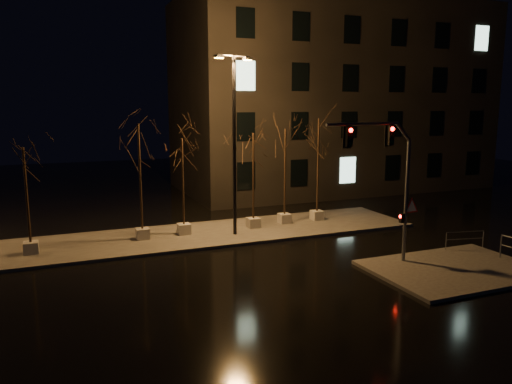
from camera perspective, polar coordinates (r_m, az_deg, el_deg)
name	(u,v)px	position (r m, az deg, el deg)	size (l,w,h in m)	color
ground	(260,268)	(21.81, 0.45, -8.67)	(90.00, 90.00, 0.00)	black
median	(217,233)	(27.19, -4.46, -4.73)	(22.00, 5.00, 0.15)	#403E39
sidewalk_corner	(454,269)	(23.01, 21.74, -8.20)	(7.00, 5.00, 0.15)	#403E39
building	(331,98)	(43.08, 8.56, 10.61)	(25.00, 12.00, 15.00)	black
tree_0	(25,171)	(24.80, -24.91, 2.14)	(1.80, 1.80, 5.06)	#A4A099
tree_1	(139,150)	(25.62, -13.21, 4.70)	(1.80, 1.80, 6.03)	#A4A099
tree_2	(182,160)	(26.27, -8.43, 3.64)	(1.80, 1.80, 5.22)	#A4A099
tree_3	(253,154)	(27.36, -0.31, 4.32)	(1.80, 1.80, 5.43)	#A4A099
tree_4	(285,150)	(28.46, 3.35, 4.81)	(1.80, 1.80, 5.61)	#A4A099
tree_5	(318,142)	(29.47, 7.15, 5.74)	(1.80, 1.80, 6.16)	#A4A099
traffic_signal_mast	(390,172)	(21.72, 15.07, 2.20)	(5.00, 0.47, 6.11)	slate
streetlight_main	(234,133)	(25.87, -2.50, 6.73)	(2.26, 1.01, 9.28)	black
guard_rail_a	(465,237)	(25.90, 22.77, -4.80)	(1.94, 0.46, 0.86)	slate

